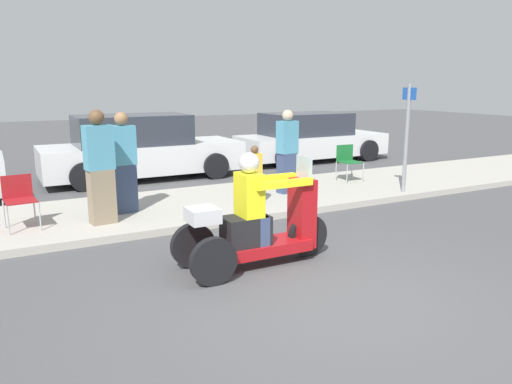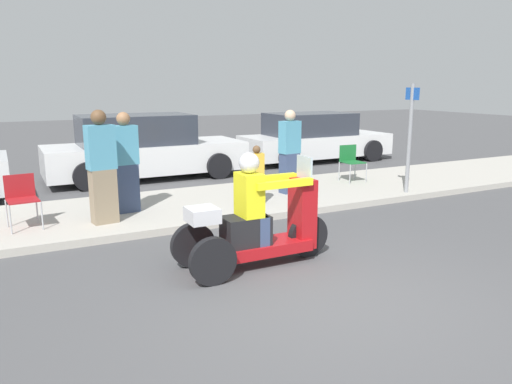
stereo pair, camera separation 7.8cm
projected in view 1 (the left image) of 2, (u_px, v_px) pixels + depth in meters
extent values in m
plane|color=#4C4C4F|center=(342.00, 301.00, 5.45)|extent=(60.00, 60.00, 0.00)
cube|color=#B2ADA3|center=(192.00, 206.00, 9.41)|extent=(28.00, 2.80, 0.12)
cylinder|color=black|center=(308.00, 235.00, 6.81)|extent=(0.58, 0.10, 0.58)
cylinder|color=black|center=(214.00, 262.00, 5.82)|extent=(0.58, 0.10, 0.58)
cylinder|color=black|center=(193.00, 245.00, 6.40)|extent=(0.58, 0.10, 0.58)
cube|color=#AD1419|center=(256.00, 248.00, 6.46)|extent=(1.46, 0.47, 0.15)
cube|color=black|center=(246.00, 231.00, 6.34)|extent=(0.58, 0.37, 0.38)
cube|color=#AD1419|center=(302.00, 213.00, 6.70)|extent=(0.24, 0.37, 0.93)
cube|color=silver|center=(304.00, 167.00, 6.57)|extent=(0.03, 0.34, 0.30)
cube|color=silver|center=(203.00, 215.00, 6.01)|extent=(0.36, 0.37, 0.18)
cube|color=yellow|center=(249.00, 195.00, 6.26)|extent=(0.26, 0.38, 0.55)
sphere|color=silver|center=(249.00, 163.00, 6.18)|extent=(0.26, 0.26, 0.26)
cube|color=#38476B|center=(263.00, 231.00, 6.32)|extent=(0.14, 0.14, 0.38)
cube|color=#38476B|center=(254.00, 226.00, 6.52)|extent=(0.14, 0.14, 0.38)
cube|color=yellow|center=(285.00, 184.00, 6.24)|extent=(0.79, 0.09, 0.09)
cube|color=yellow|center=(269.00, 179.00, 6.59)|extent=(0.79, 0.09, 0.09)
cube|color=gray|center=(102.00, 196.00, 7.95)|extent=(0.42, 0.31, 0.88)
cube|color=#4C99B7|center=(99.00, 147.00, 7.78)|extent=(0.46, 0.32, 0.69)
sphere|color=brown|center=(96.00, 117.00, 7.68)|extent=(0.24, 0.24, 0.24)
cube|color=#38476B|center=(287.00, 173.00, 10.19)|extent=(0.39, 0.29, 0.82)
cube|color=#4C99B7|center=(287.00, 137.00, 10.03)|extent=(0.43, 0.30, 0.65)
sphere|color=beige|center=(288.00, 115.00, 9.94)|extent=(0.22, 0.22, 0.22)
cube|color=#38476B|center=(255.00, 190.00, 9.25)|extent=(0.26, 0.20, 0.53)
cube|color=gold|center=(255.00, 165.00, 9.14)|extent=(0.29, 0.20, 0.42)
sphere|color=brown|center=(255.00, 149.00, 9.08)|extent=(0.14, 0.14, 0.14)
cube|color=#38476B|center=(125.00, 188.00, 8.64)|extent=(0.40, 0.29, 0.84)
cube|color=#4C99B7|center=(123.00, 145.00, 8.48)|extent=(0.44, 0.29, 0.67)
sphere|color=#9E704C|center=(121.00, 119.00, 8.39)|extent=(0.23, 0.23, 0.23)
cylinder|color=#A5A8AD|center=(347.00, 174.00, 11.09)|extent=(0.02, 0.02, 0.44)
cylinder|color=#A5A8AD|center=(363.00, 173.00, 11.27)|extent=(0.02, 0.02, 0.44)
cylinder|color=#A5A8AD|center=(336.00, 171.00, 11.49)|extent=(0.02, 0.02, 0.44)
cylinder|color=#A5A8AD|center=(352.00, 170.00, 11.66)|extent=(0.02, 0.02, 0.44)
cube|color=#19662D|center=(350.00, 162.00, 11.33)|extent=(0.46, 0.46, 0.02)
cube|color=#19662D|center=(345.00, 153.00, 11.49)|extent=(0.44, 0.05, 0.38)
cylinder|color=#A5A8AD|center=(8.00, 221.00, 7.35)|extent=(0.02, 0.02, 0.44)
cylinder|color=#A5A8AD|center=(40.00, 217.00, 7.59)|extent=(0.02, 0.02, 0.44)
cylinder|color=#A5A8AD|center=(4.00, 214.00, 7.71)|extent=(0.02, 0.02, 0.44)
cylinder|color=#A5A8AD|center=(35.00, 210.00, 7.95)|extent=(0.02, 0.02, 0.44)
cube|color=maroon|center=(20.00, 201.00, 7.60)|extent=(0.48, 0.48, 0.02)
cube|color=maroon|center=(17.00, 187.00, 7.74)|extent=(0.44, 0.07, 0.38)
cube|color=silver|center=(143.00, 158.00, 12.34)|extent=(4.81, 1.76, 0.69)
cube|color=#2D333D|center=(132.00, 130.00, 12.08)|extent=(2.65, 1.59, 0.71)
cylinder|color=black|center=(215.00, 166.00, 12.34)|extent=(0.64, 0.22, 0.64)
cylinder|color=black|center=(190.00, 157.00, 13.86)|extent=(0.64, 0.22, 0.64)
cylinder|color=black|center=(84.00, 177.00, 10.91)|extent=(0.64, 0.22, 0.64)
cylinder|color=black|center=(72.00, 165.00, 12.43)|extent=(0.64, 0.22, 0.64)
cube|color=silver|center=(312.00, 145.00, 15.17)|extent=(4.55, 1.72, 0.62)
cube|color=#2D333D|center=(306.00, 124.00, 14.93)|extent=(2.50, 1.55, 0.65)
cylinder|color=black|center=(368.00, 150.00, 15.14)|extent=(0.64, 0.22, 0.64)
cylinder|color=black|center=(334.00, 144.00, 16.63)|extent=(0.64, 0.22, 0.64)
cylinder|color=black|center=(285.00, 157.00, 13.79)|extent=(0.64, 0.22, 0.64)
cylinder|color=black|center=(256.00, 150.00, 15.28)|extent=(0.64, 0.22, 0.64)
cylinder|color=gray|center=(406.00, 139.00, 10.10)|extent=(0.08, 0.08, 2.20)
cube|color=#1E51AD|center=(409.00, 94.00, 9.91)|extent=(0.02, 0.36, 0.24)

